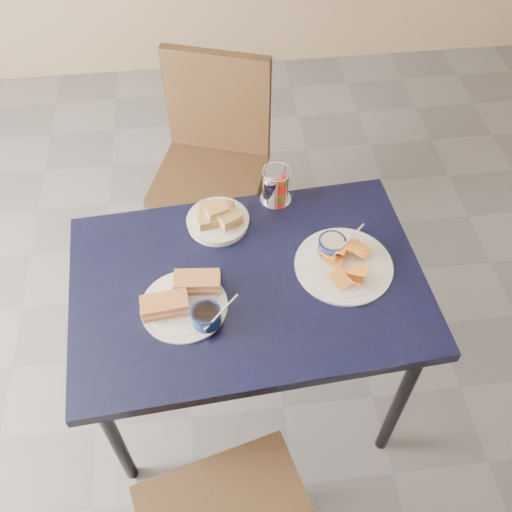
{
  "coord_description": "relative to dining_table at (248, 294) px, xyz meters",
  "views": [
    {
      "loc": [
        -0.22,
        -0.96,
        2.19
      ],
      "look_at": [
        -0.09,
        0.14,
        0.82
      ],
      "focal_mm": 40.0,
      "sensor_mm": 36.0,
      "label": 1
    }
  ],
  "objects": [
    {
      "name": "bread_basket",
      "position": [
        -0.07,
        0.25,
        0.1
      ],
      "size": [
        0.21,
        0.21,
        0.08
      ],
      "color": "white",
      "rests_on": "dining_table"
    },
    {
      "name": "dining_table",
      "position": [
        0.0,
        0.0,
        0.0
      ],
      "size": [
        1.16,
        0.81,
        0.75
      ],
      "color": "black",
      "rests_on": "ground"
    },
    {
      "name": "sandwich_plate",
      "position": [
        -0.19,
        -0.08,
        0.1
      ],
      "size": [
        0.3,
        0.27,
        0.12
      ],
      "color": "white",
      "rests_on": "dining_table"
    },
    {
      "name": "chair_far",
      "position": [
        -0.09,
        0.87,
        -0.13
      ],
      "size": [
        0.57,
        0.57,
        0.96
      ],
      "color": "#301D10",
      "rests_on": "ground"
    },
    {
      "name": "ground",
      "position": [
        0.12,
        -0.1,
        -0.68
      ],
      "size": [
        6.0,
        6.0,
        0.0
      ],
      "primitive_type": "plane",
      "color": "#55555A",
      "rests_on": "ground"
    },
    {
      "name": "plantain_plate",
      "position": [
        0.3,
        0.04,
        0.09
      ],
      "size": [
        0.32,
        0.32,
        0.12
      ],
      "color": "white",
      "rests_on": "dining_table"
    },
    {
      "name": "condiment_caddy",
      "position": [
        0.13,
        0.35,
        0.13
      ],
      "size": [
        0.11,
        0.11,
        0.14
      ],
      "color": "silver",
      "rests_on": "dining_table"
    }
  ]
}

